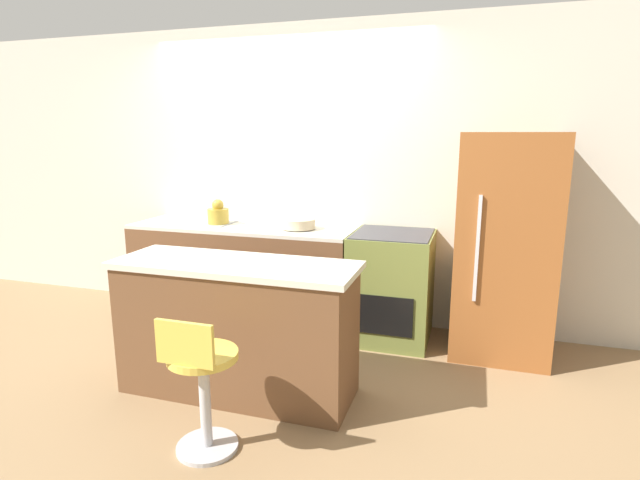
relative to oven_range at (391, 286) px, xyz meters
name	(u,v)px	position (x,y,z in m)	size (l,w,h in m)	color
ground_plane	(261,338)	(-1.02, -0.34, -0.44)	(14.00, 14.00, 0.00)	#8E704C
wall_back	(289,175)	(-1.02, 0.36, 0.86)	(8.00, 0.06, 2.60)	beige
back_counter	(245,273)	(-1.32, 0.00, 0.00)	(1.99, 0.65, 0.89)	brown
kitchen_island	(237,328)	(-0.80, -1.18, 0.00)	(1.56, 0.55, 0.88)	brown
oven_range	(391,286)	(0.00, 0.00, 0.00)	(0.64, 0.66, 0.89)	olive
refrigerator	(504,246)	(0.84, -0.01, 0.40)	(0.71, 0.69, 1.68)	#995628
stool_chair	(202,384)	(-0.69, -1.82, -0.05)	(0.37, 0.37, 0.78)	#B7B7BC
kettle	(218,214)	(-1.55, -0.03, 0.53)	(0.19, 0.19, 0.22)	#B29333
mixing_bowl	(299,223)	(-0.79, -0.03, 0.49)	(0.28, 0.28, 0.08)	#C1B28E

